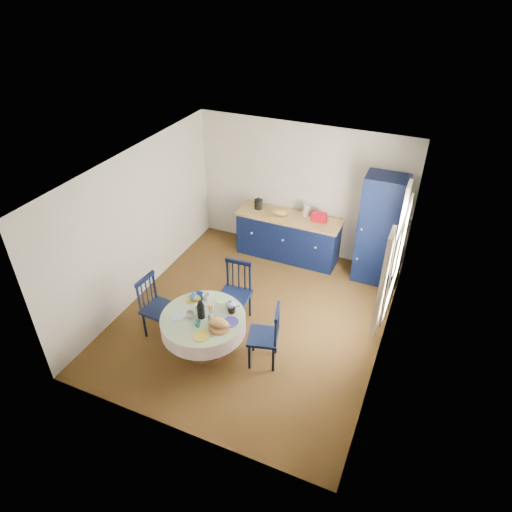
{
  "coord_description": "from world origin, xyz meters",
  "views": [
    {
      "loc": [
        2.26,
        -5.05,
        4.91
      ],
      "look_at": [
        -0.02,
        0.2,
        1.06
      ],
      "focal_mm": 32.0,
      "sensor_mm": 36.0,
      "label": 1
    }
  ],
  "objects_px": {
    "mug_d": "(206,297)",
    "chair_far": "(236,293)",
    "pantry_cabinet": "(380,230)",
    "chair_right": "(266,335)",
    "chair_left": "(157,307)",
    "dining_table": "(204,324)",
    "cobalt_bowl": "(198,297)",
    "mug_c": "(232,311)",
    "mug_a": "(190,315)",
    "mug_b": "(198,324)",
    "kitchen_counter": "(288,236)"
  },
  "relations": [
    {
      "from": "cobalt_bowl",
      "to": "chair_right",
      "type": "bearing_deg",
      "value": -4.81
    },
    {
      "from": "kitchen_counter",
      "to": "chair_right",
      "type": "bearing_deg",
      "value": -75.93
    },
    {
      "from": "chair_left",
      "to": "chair_far",
      "type": "distance_m",
      "value": 1.21
    },
    {
      "from": "pantry_cabinet",
      "to": "chair_far",
      "type": "height_order",
      "value": "pantry_cabinet"
    },
    {
      "from": "dining_table",
      "to": "mug_b",
      "type": "xyz_separation_m",
      "value": [
        0.02,
        -0.19,
        0.16
      ]
    },
    {
      "from": "dining_table",
      "to": "chair_right",
      "type": "xyz_separation_m",
      "value": [
        0.84,
        0.23,
        -0.1
      ]
    },
    {
      "from": "chair_left",
      "to": "cobalt_bowl",
      "type": "relative_size",
      "value": 4.49
    },
    {
      "from": "chair_far",
      "to": "mug_d",
      "type": "relative_size",
      "value": 9.2
    },
    {
      "from": "kitchen_counter",
      "to": "chair_left",
      "type": "xyz_separation_m",
      "value": [
        -1.07,
        -2.77,
        0.05
      ]
    },
    {
      "from": "pantry_cabinet",
      "to": "cobalt_bowl",
      "type": "height_order",
      "value": "pantry_cabinet"
    },
    {
      "from": "chair_right",
      "to": "mug_a",
      "type": "distance_m",
      "value": 1.09
    },
    {
      "from": "pantry_cabinet",
      "to": "dining_table",
      "type": "bearing_deg",
      "value": -123.3
    },
    {
      "from": "mug_c",
      "to": "mug_d",
      "type": "bearing_deg",
      "value": 166.34
    },
    {
      "from": "pantry_cabinet",
      "to": "chair_right",
      "type": "distance_m",
      "value": 2.84
    },
    {
      "from": "mug_c",
      "to": "cobalt_bowl",
      "type": "bearing_deg",
      "value": 171.07
    },
    {
      "from": "kitchen_counter",
      "to": "mug_d",
      "type": "xyz_separation_m",
      "value": [
        -0.32,
        -2.56,
        0.31
      ]
    },
    {
      "from": "mug_b",
      "to": "mug_c",
      "type": "relative_size",
      "value": 0.86
    },
    {
      "from": "mug_d",
      "to": "chair_far",
      "type": "bearing_deg",
      "value": 69.78
    },
    {
      "from": "dining_table",
      "to": "mug_b",
      "type": "height_order",
      "value": "dining_table"
    },
    {
      "from": "kitchen_counter",
      "to": "mug_a",
      "type": "xyz_separation_m",
      "value": [
        -0.35,
        -2.97,
        0.31
      ]
    },
    {
      "from": "pantry_cabinet",
      "to": "mug_b",
      "type": "relative_size",
      "value": 20.12
    },
    {
      "from": "cobalt_bowl",
      "to": "mug_a",
      "type": "bearing_deg",
      "value": -76.18
    },
    {
      "from": "kitchen_counter",
      "to": "mug_c",
      "type": "distance_m",
      "value": 2.69
    },
    {
      "from": "mug_c",
      "to": "dining_table",
      "type": "bearing_deg",
      "value": -144.39
    },
    {
      "from": "pantry_cabinet",
      "to": "chair_right",
      "type": "relative_size",
      "value": 2.03
    },
    {
      "from": "mug_a",
      "to": "mug_d",
      "type": "bearing_deg",
      "value": 85.83
    },
    {
      "from": "pantry_cabinet",
      "to": "mug_b",
      "type": "bearing_deg",
      "value": -121.35
    },
    {
      "from": "kitchen_counter",
      "to": "pantry_cabinet",
      "type": "xyz_separation_m",
      "value": [
        1.64,
        -0.05,
        0.53
      ]
    },
    {
      "from": "pantry_cabinet",
      "to": "dining_table",
      "type": "relative_size",
      "value": 1.67
    },
    {
      "from": "chair_far",
      "to": "chair_left",
      "type": "bearing_deg",
      "value": -145.76
    },
    {
      "from": "dining_table",
      "to": "chair_far",
      "type": "relative_size",
      "value": 1.15
    },
    {
      "from": "pantry_cabinet",
      "to": "chair_far",
      "type": "bearing_deg",
      "value": -132.53
    },
    {
      "from": "dining_table",
      "to": "cobalt_bowl",
      "type": "bearing_deg",
      "value": 129.73
    },
    {
      "from": "pantry_cabinet",
      "to": "chair_left",
      "type": "bearing_deg",
      "value": -135.57
    },
    {
      "from": "mug_a",
      "to": "cobalt_bowl",
      "type": "xyz_separation_m",
      "value": [
        -0.1,
        0.39,
        -0.02
      ]
    },
    {
      "from": "chair_left",
      "to": "chair_far",
      "type": "height_order",
      "value": "chair_far"
    },
    {
      "from": "kitchen_counter",
      "to": "cobalt_bowl",
      "type": "height_order",
      "value": "kitchen_counter"
    },
    {
      "from": "chair_left",
      "to": "mug_a",
      "type": "distance_m",
      "value": 0.79
    },
    {
      "from": "chair_right",
      "to": "mug_d",
      "type": "distance_m",
      "value": 1.02
    },
    {
      "from": "mug_a",
      "to": "mug_b",
      "type": "height_order",
      "value": "mug_a"
    },
    {
      "from": "mug_b",
      "to": "cobalt_bowl",
      "type": "height_order",
      "value": "mug_b"
    },
    {
      "from": "mug_d",
      "to": "mug_c",
      "type": "bearing_deg",
      "value": -13.66
    },
    {
      "from": "mug_c",
      "to": "chair_far",
      "type": "bearing_deg",
      "value": 111.74
    },
    {
      "from": "kitchen_counter",
      "to": "chair_left",
      "type": "bearing_deg",
      "value": -110.87
    },
    {
      "from": "pantry_cabinet",
      "to": "chair_right",
      "type": "bearing_deg",
      "value": -111.2
    },
    {
      "from": "dining_table",
      "to": "cobalt_bowl",
      "type": "relative_size",
      "value": 5.34
    },
    {
      "from": "pantry_cabinet",
      "to": "mug_b",
      "type": "height_order",
      "value": "pantry_cabinet"
    },
    {
      "from": "cobalt_bowl",
      "to": "chair_left",
      "type": "bearing_deg",
      "value": -162.86
    },
    {
      "from": "dining_table",
      "to": "kitchen_counter",
      "type": "bearing_deg",
      "value": 86.36
    },
    {
      "from": "chair_left",
      "to": "chair_far",
      "type": "relative_size",
      "value": 0.96
    }
  ]
}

